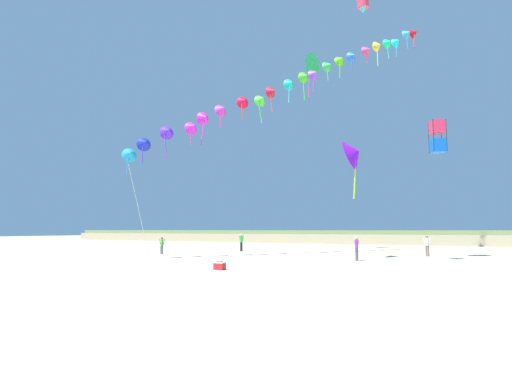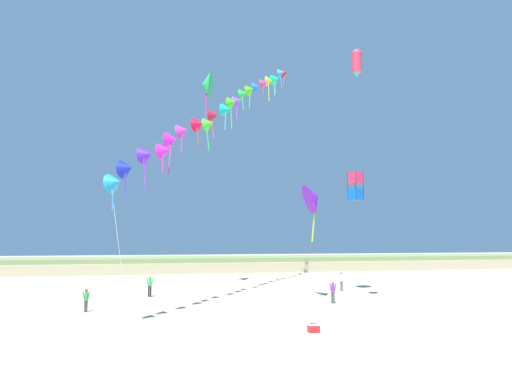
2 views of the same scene
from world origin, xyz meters
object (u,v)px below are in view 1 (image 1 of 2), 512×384
(large_kite_low_lead, at_px, (309,66))
(large_kite_outer_drift, at_px, (354,153))
(person_near_left, at_px, (357,247))
(beach_cooler, at_px, (220,266))
(person_mid_center, at_px, (162,244))
(large_kite_high_solo, at_px, (438,136))
(person_far_left, at_px, (241,241))
(person_near_right, at_px, (427,244))

(large_kite_low_lead, bearing_deg, large_kite_outer_drift, -55.15)
(person_near_left, bearing_deg, beach_cooler, -117.34)
(person_mid_center, bearing_deg, large_kite_high_solo, 17.06)
(person_mid_center, distance_m, person_far_left, 8.26)
(person_near_right, bearing_deg, large_kite_low_lead, 154.92)
(person_near_right, height_order, beach_cooler, person_near_right)
(person_near_left, height_order, person_mid_center, person_near_left)
(person_far_left, xyz_separation_m, beach_cooler, (8.26, -16.61, -0.81))
(person_near_right, height_order, person_mid_center, person_near_right)
(person_near_left, relative_size, large_kite_low_lead, 0.33)
(large_kite_outer_drift, bearing_deg, person_near_left, -75.91)
(person_near_right, height_order, large_kite_low_lead, large_kite_low_lead)
(beach_cooler, bearing_deg, large_kite_low_lead, 97.75)
(person_near_right, bearing_deg, person_near_left, -117.47)
(large_kite_low_lead, bearing_deg, person_mid_center, -124.25)
(person_near_left, relative_size, large_kite_outer_drift, 0.34)
(large_kite_low_lead, bearing_deg, person_far_left, -129.63)
(person_near_left, height_order, large_kite_low_lead, large_kite_low_lead)
(person_far_left, relative_size, large_kite_outer_drift, 0.37)
(large_kite_high_solo, distance_m, large_kite_outer_drift, 7.25)
(person_near_right, bearing_deg, person_mid_center, -159.75)
(person_near_left, bearing_deg, person_mid_center, -179.00)
(person_far_left, bearing_deg, large_kite_high_solo, -1.14)
(person_far_left, bearing_deg, beach_cooler, -63.57)
(large_kite_high_solo, distance_m, beach_cooler, 21.30)
(large_kite_low_lead, relative_size, large_kite_high_solo, 1.93)
(person_near_left, bearing_deg, large_kite_outer_drift, 104.09)
(person_near_right, relative_size, large_kite_outer_drift, 0.36)
(large_kite_low_lead, bearing_deg, person_near_right, -25.08)
(person_near_left, relative_size, person_near_right, 0.96)
(person_mid_center, distance_m, large_kite_low_lead, 25.51)
(person_far_left, xyz_separation_m, large_kite_high_solo, (18.34, -0.37, 8.58))
(person_mid_center, distance_m, large_kite_outer_drift, 18.34)
(beach_cooler, bearing_deg, person_far_left, 116.43)
(person_near_left, height_order, person_far_left, person_far_left)
(person_near_left, bearing_deg, large_kite_low_lead, 121.71)
(large_kite_outer_drift, bearing_deg, person_far_left, 160.04)
(large_kite_low_lead, xyz_separation_m, large_kite_high_solo, (13.19, -6.58, -10.92))
(person_near_left, xyz_separation_m, beach_cooler, (-5.01, -9.69, -0.74))
(person_near_right, height_order, large_kite_outer_drift, large_kite_outer_drift)
(large_kite_outer_drift, bearing_deg, large_kite_high_solo, 36.88)
(large_kite_high_solo, bearing_deg, person_near_left, -127.74)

